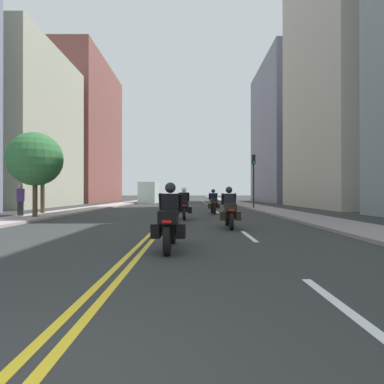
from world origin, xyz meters
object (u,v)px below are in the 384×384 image
(motorcycle_0, at_px, (169,222))
(traffic_light_near, at_px, (253,172))
(pedestrian_0, at_px, (19,201))
(parked_truck, at_px, (149,194))
(street_tree_0, at_px, (34,159))
(motorcycle_3, at_px, (212,204))
(motorcycle_1, at_px, (228,211))
(motorcycle_2, at_px, (183,206))
(street_tree_1, at_px, (41,159))

(motorcycle_0, xyz_separation_m, traffic_light_near, (5.71, 18.56, 2.51))
(pedestrian_0, distance_m, parked_truck, 26.08)
(motorcycle_0, bearing_deg, street_tree_0, 132.20)
(street_tree_0, bearing_deg, motorcycle_3, 23.56)
(motorcycle_1, bearing_deg, street_tree_0, 157.66)
(motorcycle_0, distance_m, motorcycle_1, 4.86)
(motorcycle_3, relative_size, pedestrian_0, 1.18)
(motorcycle_2, relative_size, parked_truck, 0.33)
(motorcycle_0, distance_m, motorcycle_2, 8.42)
(motorcycle_1, xyz_separation_m, motorcycle_3, (-0.02, 8.33, 0.01))
(street_tree_0, xyz_separation_m, parked_truck, (2.25, 26.61, -1.82))
(motorcycle_1, relative_size, traffic_light_near, 0.49)
(motorcycle_3, bearing_deg, motorcycle_1, -92.08)
(motorcycle_0, xyz_separation_m, motorcycle_1, (1.95, 4.46, 0.00))
(pedestrian_0, xyz_separation_m, street_tree_1, (0.10, 2.24, 2.49))
(pedestrian_0, bearing_deg, traffic_light_near, 12.43)
(traffic_light_near, bearing_deg, motorcycle_3, -123.27)
(motorcycle_2, bearing_deg, motorcycle_3, 64.33)
(motorcycle_1, bearing_deg, street_tree_1, 147.20)
(motorcycle_0, bearing_deg, motorcycle_2, 90.02)
(pedestrian_0, height_order, parked_truck, parked_truck)
(motorcycle_0, relative_size, street_tree_1, 0.50)
(street_tree_0, relative_size, parked_truck, 0.69)
(street_tree_0, xyz_separation_m, street_tree_1, (-1.08, 3.01, 0.33))
(motorcycle_2, distance_m, street_tree_0, 8.10)
(motorcycle_2, height_order, parked_truck, parked_truck)
(motorcycle_1, distance_m, motorcycle_3, 8.33)
(traffic_light_near, bearing_deg, parked_truck, 123.58)
(motorcycle_0, xyz_separation_m, street_tree_0, (-7.61, 8.63, 2.45))
(street_tree_0, bearing_deg, motorcycle_2, -1.54)
(motorcycle_3, relative_size, parked_truck, 0.33)
(street_tree_1, bearing_deg, pedestrian_0, -92.53)
(motorcycle_1, relative_size, pedestrian_0, 1.24)
(motorcycle_0, distance_m, traffic_light_near, 19.58)
(traffic_light_near, xyz_separation_m, pedestrian_0, (-14.50, -9.16, -2.22))
(street_tree_0, relative_size, street_tree_1, 1.00)
(motorcycle_2, height_order, motorcycle_3, motorcycle_2)
(traffic_light_near, bearing_deg, pedestrian_0, -147.71)
(motorcycle_0, xyz_separation_m, motorcycle_2, (0.11, 8.42, 0.02))
(motorcycle_3, bearing_deg, street_tree_0, -158.69)
(motorcycle_2, distance_m, street_tree_1, 9.77)
(motorcycle_0, height_order, motorcycle_2, motorcycle_2)
(motorcycle_2, bearing_deg, motorcycle_0, -93.88)
(traffic_light_near, relative_size, pedestrian_0, 2.53)
(motorcycle_1, relative_size, parked_truck, 0.35)
(motorcycle_1, xyz_separation_m, parked_truck, (-7.31, 30.78, 0.62))
(parked_truck, bearing_deg, street_tree_1, -98.02)
(motorcycle_2, relative_size, traffic_light_near, 0.47)
(street_tree_0, height_order, street_tree_1, street_tree_1)
(motorcycle_2, relative_size, pedestrian_0, 1.18)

